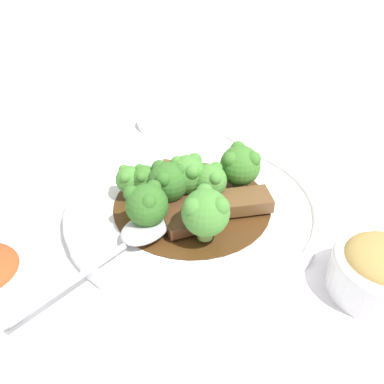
# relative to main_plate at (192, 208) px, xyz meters

# --- Properties ---
(ground_plane) EXTENTS (4.00, 4.00, 0.00)m
(ground_plane) POSITION_rel_main_plate_xyz_m (0.00, 0.00, -0.01)
(ground_plane) COLOR silver
(main_plate) EXTENTS (0.31, 0.31, 0.02)m
(main_plate) POSITION_rel_main_plate_xyz_m (0.00, 0.00, 0.00)
(main_plate) COLOR white
(main_plate) RESTS_ON ground_plane
(beef_strip_0) EXTENTS (0.07, 0.08, 0.02)m
(beef_strip_0) POSITION_rel_main_plate_xyz_m (-0.05, -0.04, 0.02)
(beef_strip_0) COLOR brown
(beef_strip_0) RESTS_ON main_plate
(beef_strip_1) EXTENTS (0.07, 0.06, 0.01)m
(beef_strip_1) POSITION_rel_main_plate_xyz_m (0.05, -0.02, 0.02)
(beef_strip_1) COLOR brown
(beef_strip_1) RESTS_ON main_plate
(beef_strip_2) EXTENTS (0.07, 0.06, 0.01)m
(beef_strip_2) POSITION_rel_main_plate_xyz_m (-0.02, 0.04, 0.02)
(beef_strip_2) COLOR #56331E
(beef_strip_2) RESTS_ON main_plate
(broccoli_floret_0) EXTENTS (0.03, 0.03, 0.04)m
(broccoli_floret_0) POSITION_rel_main_plate_xyz_m (0.05, 0.03, 0.03)
(broccoli_floret_0) COLOR #7FA84C
(broccoli_floret_0) RESTS_ON main_plate
(broccoli_floret_1) EXTENTS (0.05, 0.05, 0.05)m
(broccoli_floret_1) POSITION_rel_main_plate_xyz_m (0.00, 0.07, 0.04)
(broccoli_floret_1) COLOR #7FA84C
(broccoli_floret_1) RESTS_ON main_plate
(broccoli_floret_2) EXTENTS (0.05, 0.05, 0.05)m
(broccoli_floret_2) POSITION_rel_main_plate_xyz_m (-0.01, -0.07, 0.04)
(broccoli_floret_2) COLOR #7FA84C
(broccoli_floret_2) RESTS_ON main_plate
(broccoli_floret_3) EXTENTS (0.03, 0.03, 0.04)m
(broccoli_floret_3) POSITION_rel_main_plate_xyz_m (0.06, 0.04, 0.03)
(broccoli_floret_3) COLOR #7FA84C
(broccoli_floret_3) RESTS_ON main_plate
(broccoli_floret_4) EXTENTS (0.05, 0.05, 0.05)m
(broccoli_floret_4) POSITION_rel_main_plate_xyz_m (0.01, -0.01, 0.04)
(broccoli_floret_4) COLOR #7FA84C
(broccoli_floret_4) RESTS_ON main_plate
(broccoli_floret_5) EXTENTS (0.05, 0.05, 0.06)m
(broccoli_floret_5) POSITION_rel_main_plate_xyz_m (-0.06, 0.03, 0.04)
(broccoli_floret_5) COLOR #7FA84C
(broccoli_floret_5) RESTS_ON main_plate
(broccoli_floret_6) EXTENTS (0.05, 0.05, 0.05)m
(broccoli_floret_6) POSITION_rel_main_plate_xyz_m (0.02, 0.02, 0.04)
(broccoli_floret_6) COLOR #7FA84C
(broccoli_floret_6) RESTS_ON main_plate
(broccoli_floret_7) EXTENTS (0.04, 0.04, 0.05)m
(broccoli_floret_7) POSITION_rel_main_plate_xyz_m (-0.01, -0.02, 0.04)
(broccoli_floret_7) COLOR #7FA84C
(broccoli_floret_7) RESTS_ON main_plate
(serving_spoon) EXTENTS (0.05, 0.20, 0.01)m
(serving_spoon) POSITION_rel_main_plate_xyz_m (-0.01, 0.09, 0.02)
(serving_spoon) COLOR #B7B7BC
(serving_spoon) RESTS_ON main_plate
(side_bowl_appetizer) EXTENTS (0.10, 0.10, 0.06)m
(side_bowl_appetizer) POSITION_rel_main_plate_xyz_m (-0.22, -0.05, 0.02)
(side_bowl_appetizer) COLOR white
(side_bowl_appetizer) RESTS_ON ground_plane
(sauce_dish) EXTENTS (0.07, 0.07, 0.01)m
(sauce_dish) POSITION_rel_main_plate_xyz_m (0.21, -0.12, -0.00)
(sauce_dish) COLOR white
(sauce_dish) RESTS_ON ground_plane
(paper_napkin) EXTENTS (0.11, 0.11, 0.01)m
(paper_napkin) POSITION_rel_main_plate_xyz_m (0.05, -0.21, -0.01)
(paper_napkin) COLOR silver
(paper_napkin) RESTS_ON ground_plane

